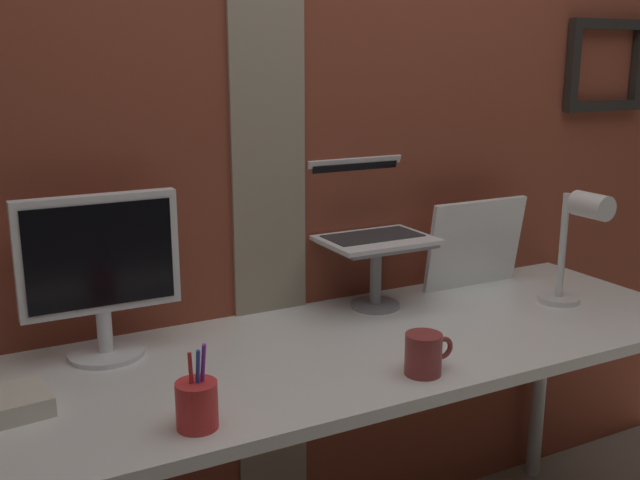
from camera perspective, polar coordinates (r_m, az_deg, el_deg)
brick_wall_back at (r=2.12m, az=-0.82°, el=8.15°), size 3.04×0.16×2.51m
desk at (r=1.88m, az=1.45°, el=-10.33°), size 2.05×0.66×0.77m
monitor at (r=1.79m, az=-16.65°, el=-1.86°), size 0.37×0.18×0.39m
laptop_stand at (r=2.09m, az=4.34°, el=-1.79°), size 0.28×0.22×0.19m
laptop at (r=2.12m, az=3.36°, el=1.86°), size 0.31×0.30×0.22m
whiteboard_panel at (r=2.32m, az=11.91°, el=-0.28°), size 0.34×0.06×0.28m
desk_lamp at (r=2.19m, az=19.34°, el=0.25°), size 0.12×0.20×0.34m
pen_cup at (r=1.47m, az=-9.50°, el=-12.41°), size 0.08×0.08×0.17m
coffee_mug at (r=1.69m, az=8.06°, el=-8.71°), size 0.12×0.08×0.10m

